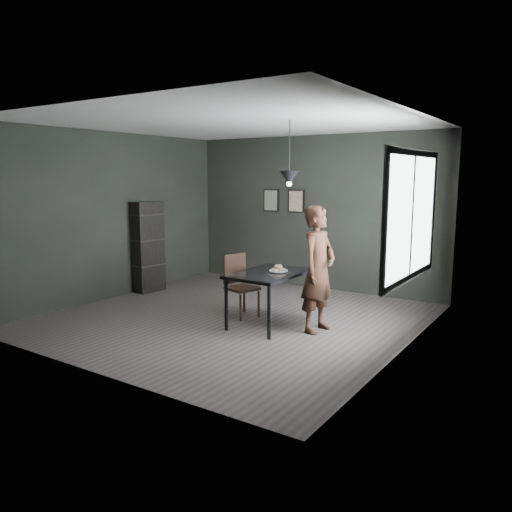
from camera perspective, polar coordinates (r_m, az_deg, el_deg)
The scene contains 13 objects.
ground at distance 7.43m, azimuth -2.48°, elevation -7.06°, with size 5.00×5.00×0.00m, color #322D2B.
back_wall at distance 9.29m, azimuth 6.59°, elevation 4.96°, with size 5.00×0.10×2.80m, color black.
ceiling at distance 7.16m, azimuth -2.64°, elevation 14.97°, with size 5.00×5.00×0.02m.
window_assembly at distance 6.22m, azimuth 17.37°, elevation 4.36°, with size 0.04×1.96×1.56m.
cafe_table at distance 6.94m, azimuth 1.49°, elevation -2.51°, with size 0.80×1.20×0.75m.
white_plate at distance 6.96m, azimuth 2.57°, elevation -1.77°, with size 0.23×0.23×0.01m, color white.
donut_pile at distance 6.95m, azimuth 2.57°, elevation -1.47°, with size 0.20×0.20×0.09m.
woman at distance 6.68m, azimuth 7.12°, elevation -1.53°, with size 0.62×0.41×1.69m, color black.
wood_chair at distance 7.43m, azimuth -1.97°, elevation -2.87°, with size 0.50×0.50×0.92m.
shelf_unit at distance 9.17m, azimuth -12.25°, elevation 1.03°, with size 0.31×0.54×1.62m, color black.
pendant_lamp at distance 6.75m, azimuth 3.82°, elevation 8.94°, with size 0.28×0.28×0.86m.
framed_print_left at distance 9.69m, azimuth 1.75°, elevation 6.37°, with size 0.34×0.04×0.44m.
framed_print_right at distance 9.41m, azimuth 4.61°, elevation 6.26°, with size 0.34×0.04×0.44m.
Camera 1 is at (4.20, -5.76, 2.08)m, focal length 35.00 mm.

